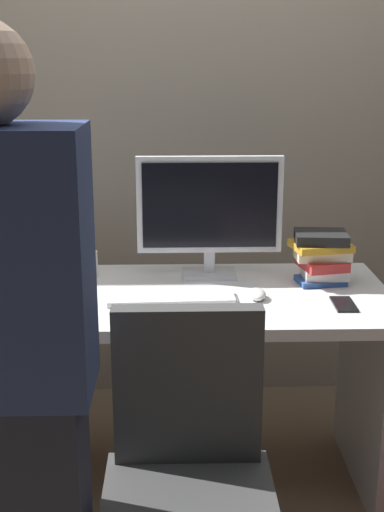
{
  "coord_description": "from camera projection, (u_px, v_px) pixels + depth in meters",
  "views": [
    {
      "loc": [
        -0.06,
        -2.3,
        1.56
      ],
      "look_at": [
        0.0,
        -0.05,
        0.91
      ],
      "focal_mm": 48.28,
      "sensor_mm": 36.0,
      "label": 1
    }
  ],
  "objects": [
    {
      "name": "keyboard",
      "position": [
        171.0,
        298.0,
        2.35
      ],
      "size": [
        0.43,
        0.15,
        0.02
      ],
      "primitive_type": "cube",
      "rotation": [
        0.0,
        0.0,
        0.04
      ],
      "color": "white",
      "rests_on": "desk"
    },
    {
      "name": "cell_phone",
      "position": [
        344.0,
        304.0,
        2.31
      ],
      "size": [
        0.07,
        0.15,
        0.01
      ],
      "primitive_type": "cube",
      "rotation": [
        0.0,
        0.0,
        -0.02
      ],
      "color": "black",
      "rests_on": "desk"
    },
    {
      "name": "cup_by_monitor",
      "position": [
        88.0,
        264.0,
        2.6
      ],
      "size": [
        0.08,
        0.08,
        0.1
      ],
      "primitive_type": "cylinder",
      "color": "white",
      "rests_on": "desk"
    },
    {
      "name": "office_chair",
      "position": [
        189.0,
        511.0,
        1.78
      ],
      "size": [
        0.52,
        0.52,
        0.94
      ],
      "color": "black",
      "rests_on": "ground"
    },
    {
      "name": "mouse",
      "position": [
        257.0,
        294.0,
        2.36
      ],
      "size": [
        0.06,
        0.1,
        0.03
      ],
      "primitive_type": "ellipsoid",
      "color": "white",
      "rests_on": "desk"
    },
    {
      "name": "wall_back",
      "position": [
        187.0,
        72.0,
        3.01
      ],
      "size": [
        6.4,
        0.1,
        3.0
      ],
      "primitive_type": "cube",
      "color": "#9E9384",
      "rests_on": "ground"
    },
    {
      "name": "monitor",
      "position": [
        210.0,
        210.0,
        2.55
      ],
      "size": [
        0.54,
        0.14,
        0.46
      ],
      "color": "silver",
      "rests_on": "desk"
    },
    {
      "name": "person_at_desk",
      "position": [
        5.0,
        393.0,
        1.53
      ],
      "size": [
        0.4,
        0.24,
        1.64
      ],
      "color": "#262838",
      "rests_on": "ground"
    },
    {
      "name": "desk",
      "position": [
        192.0,
        355.0,
        2.5
      ],
      "size": [
        1.41,
        0.7,
        0.76
      ],
      "color": "white",
      "rests_on": "ground"
    },
    {
      "name": "cup_near_keyboard",
      "position": [
        53.0,
        286.0,
        2.35
      ],
      "size": [
        0.06,
        0.06,
        0.1
      ],
      "primitive_type": "cylinder",
      "color": "white",
      "rests_on": "desk"
    },
    {
      "name": "book_stack",
      "position": [
        322.0,
        256.0,
        2.51
      ],
      "size": [
        0.23,
        0.19,
        0.19
      ],
      "color": "#3359A5",
      "rests_on": "desk"
    },
    {
      "name": "ground_plane",
      "position": [
        192.0,
        480.0,
        2.64
      ],
      "size": [
        9.0,
        9.0,
        0.0
      ],
      "primitive_type": "plane",
      "color": "brown"
    }
  ]
}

